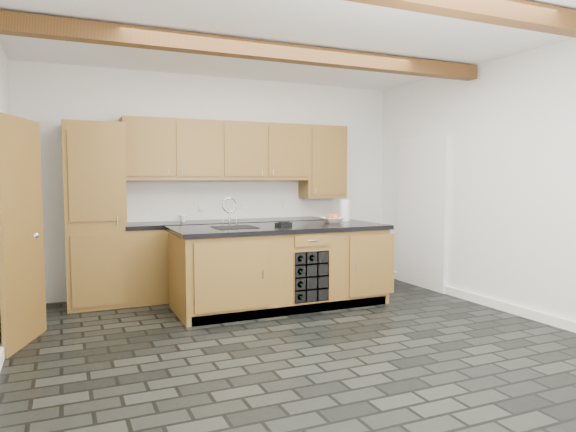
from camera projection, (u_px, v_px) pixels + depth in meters
name	position (u px, v px, depth m)	size (l,w,h in m)	color
ground	(306.00, 341.00, 4.66)	(5.00, 5.00, 0.00)	black
room_shell	(275.00, 173.00, 4.99)	(5.01, 5.00, 5.00)	white
back_cabinetry	(202.00, 218.00, 6.47)	(3.65, 0.62, 2.20)	olive
island	(281.00, 266.00, 5.92)	(2.48, 0.96, 0.93)	olive
faucet	(234.00, 224.00, 5.70)	(0.45, 0.40, 0.34)	black
kitchen_scale	(284.00, 224.00, 5.83)	(0.21, 0.16, 0.06)	black
fruit_bowl	(332.00, 220.00, 6.29)	(0.27, 0.27, 0.07)	silver
fruit_cluster	(332.00, 217.00, 6.29)	(0.16, 0.17, 0.07)	red
paper_towel	(345.00, 210.00, 6.55)	(0.12, 0.12, 0.27)	white
mug	(183.00, 218.00, 6.42)	(0.10, 0.10, 0.09)	white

